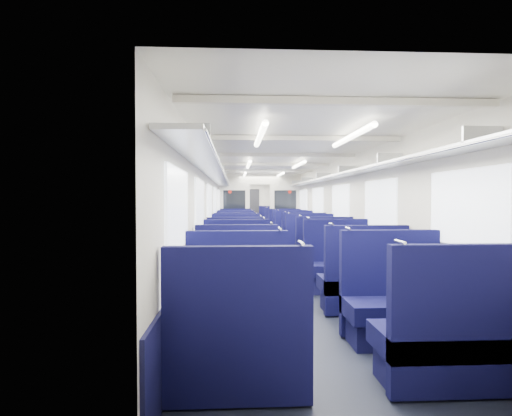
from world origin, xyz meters
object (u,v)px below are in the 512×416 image
Objects in this scene: seat_19 at (285,233)px; seat_23 at (275,226)px; seat_21 at (278,228)px; seat_25 at (273,224)px; seat_8 at (236,259)px; seat_13 at (303,245)px; seat_20 at (236,228)px; seat_22 at (236,226)px; seat_17 at (289,235)px; seat_2 at (237,310)px; end_door at (252,209)px; seat_10 at (236,251)px; seat_1 at (448,343)px; seat_3 at (395,307)px; seat_6 at (236,269)px; bulkhead at (260,207)px; seat_18 at (236,233)px; seat_15 at (295,239)px; seat_5 at (362,285)px; seat_0 at (238,349)px; seat_16 at (236,236)px; seat_24 at (236,225)px; seat_26 at (236,223)px; seat_11 at (311,250)px; seat_9 at (322,258)px; seat_7 at (337,268)px; seat_14 at (236,240)px; seat_27 at (271,223)px.

seat_19 is 3.29m from seat_23.
seat_25 is (0.00, 2.18, 0.00)m from seat_21.
seat_13 is at bearing 54.03° from seat_8.
seat_20 is 1.00× the size of seat_22.
seat_19 is at bearing 90.00° from seat_17.
seat_25 is at bearing 83.00° from seat_2.
end_door is 12.73m from seat_8.
seat_1 is at bearing -73.75° from seat_10.
seat_3 and seat_6 have the same top height.
bulkhead reaches higher than seat_18.
seat_17 is 2.03m from seat_18.
seat_15 is 2.83m from seat_18.
seat_19 is at bearing 90.00° from seat_5.
seat_22 is at bearing 96.98° from seat_1.
bulkhead is 2.11m from seat_21.
seat_3 is 12.60m from seat_22.
seat_0 is at bearing -101.52° from seat_15.
seat_13 is 2.87m from seat_16.
bulkhead is 2.33× the size of seat_24.
seat_3 and seat_5 have the same top height.
seat_0 is at bearing -90.00° from seat_26.
seat_23 is at bearing 90.00° from seat_11.
seat_11 is at bearing -90.00° from seat_19.
seat_13 is at bearing -90.00° from seat_15.
bulkhead is 2.33× the size of seat_0.
seat_17 is at bearing -90.00° from seat_19.
seat_3 is 9.49m from seat_18.
seat_6 is 9.12m from seat_21.
seat_21 is at bearing 90.00° from seat_11.
seat_18 is at bearing 109.53° from seat_11.
seat_9 is 1.00× the size of seat_22.
seat_1 is 1.00× the size of seat_15.
seat_26 is at bearing 90.00° from seat_24.
seat_21 is (1.66, 0.11, 0.00)m from seat_20.
seat_10 and seat_17 have the same top height.
seat_21 is at bearing 76.06° from seat_10.
end_door is 16.13m from seat_3.
seat_25 is (1.66, 2.29, 0.00)m from seat_20.
bulkhead is 2.33× the size of seat_7.
seat_0 and seat_10 have the same top height.
seat_22 is at bearing 90.00° from seat_14.
bulkhead is 2.33× the size of seat_27.
seat_22 is at bearing 90.00° from seat_20.
seat_17 is 5.32m from seat_25.
seat_23 is at bearing 90.00° from seat_3.
seat_15 is 5.37m from seat_23.
seat_21 is (0.00, 12.38, 0.00)m from seat_1.
seat_24 is at bearing 90.00° from seat_20.
seat_3 is 1.00× the size of seat_16.
seat_16 and seat_22 have the same top height.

